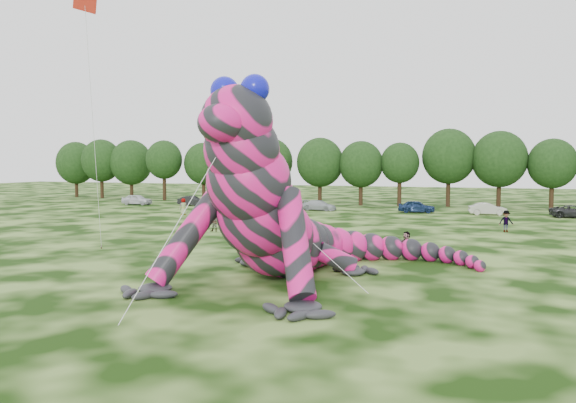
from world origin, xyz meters
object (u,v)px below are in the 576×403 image
Objects in this scene: car_1 at (192,201)px; car_6 at (574,211)px; inflatable_gecko at (286,182)px; tree_10 at (449,168)px; tree_7 at (320,171)px; car_4 at (417,207)px; tree_4 at (204,172)px; tree_11 at (499,170)px; flying_kite at (86,24)px; tree_0 at (76,169)px; spectator_5 at (406,244)px; tree_8 at (361,173)px; car_5 at (488,209)px; tree_6 at (271,171)px; tree_12 at (552,174)px; spectator_1 at (214,222)px; tree_2 at (131,169)px; car_2 at (265,204)px; tree_1 at (102,169)px; tree_3 at (164,170)px; spectator_2 at (506,221)px; tree_9 at (400,174)px; spectator_4 at (183,206)px; car_0 at (137,199)px; tree_5 at (241,169)px; car_3 at (319,205)px.

car_6 is (47.08, -0.75, -0.01)m from car_1.
inflatable_gecko is 1.88× the size of tree_10.
tree_7 is 2.19× the size of car_4.
tree_4 is 1.88× the size of car_6.
tree_11 is at bearing -3.44° from tree_10.
flying_kite is 1.72× the size of tree_0.
tree_7 is at bearing 158.31° from spectator_5.
tree_0 is at bearing 75.59° from car_4.
car_4 is (8.72, -9.10, -3.74)m from tree_8.
tree_11 is 11.50m from car_5.
tree_8 reaches higher than car_4.
tree_6 reaches higher than car_6.
tree_11 is 1.12× the size of tree_12.
tree_2 is at bearing 137.95° from spectator_1.
inflatable_gecko is at bearing -136.77° from car_1.
car_1 is 11.56m from car_2.
spectator_5 reaches higher than car_1.
tree_1 is (-50.73, 50.25, -0.02)m from inflatable_gecko.
tree_6 reaches higher than tree_3.
spectator_1 is (0.29, -33.43, -3.86)m from tree_7.
tree_0 is at bearing 173.44° from tree_3.
tree_11 is 2.42× the size of car_5.
car_4 is 18.96m from spectator_2.
car_4 is (-9.29, -10.31, -4.30)m from tree_11.
tree_1 is 6.04× the size of spectator_5.
tree_1 is 2.03× the size of car_6.
spectator_4 is at bearing -135.58° from tree_9.
tree_6 is (18.16, -0.38, 0.03)m from tree_3.
car_1 is 2.53× the size of spectator_5.
flying_kite is 36.17m from spectator_2.
tree_10 is at bearing 173.60° from spectator_4.
tree_3 is at bearing 73.60° from car_4.
inflatable_gecko is 4.52× the size of car_0.
tree_4 is 4.83× the size of spectator_2.
tree_11 is (56.80, -0.57, 0.21)m from tree_2.
tree_11 is at bearing 175.82° from tree_12.
tree_5 is 43.14m from tree_12.
tree_0 is at bearing 85.56° from car_3.
car_1 is at bearing -104.82° from tree_5.
tree_12 is at bearing 1.78° from tree_7.
tree_4 is at bearing 55.58° from car_2.
tree_8 is 4.77× the size of spectator_2.
tree_10 reaches higher than car_4.
tree_4 is at bearing -0.21° from tree_2.
car_4 is at bearing 140.44° from spectator_5.
tree_2 reaches higher than tree_7.
tree_4 is 43.43m from tree_11.
car_5 is at bearing -14.74° from tree_4.
tree_9 is at bearing -51.07° from car_2.
tree_0 is 0.97× the size of tree_1.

